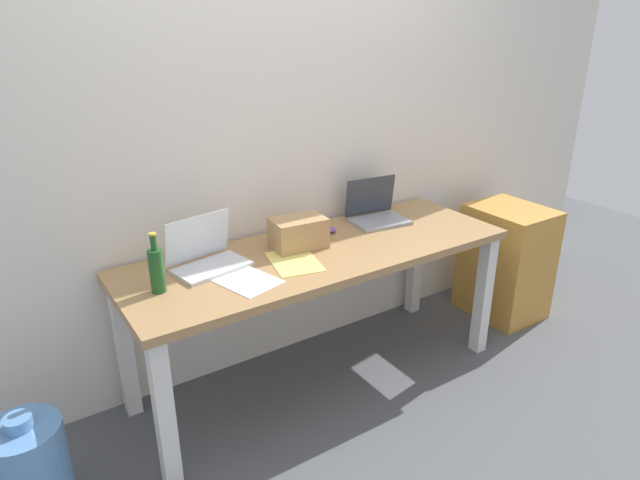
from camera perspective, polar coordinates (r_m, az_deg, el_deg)
The scene contains 12 objects.
ground_plane at distance 3.07m, azimuth 0.00°, elevation -13.99°, with size 8.00×8.00×0.00m, color #515459.
back_wall at distance 2.87m, azimuth -4.52°, elevation 11.80°, with size 5.20×0.08×2.60m, color silver.
desk at distance 2.74m, azimuth 0.00°, elevation -2.87°, with size 1.96×0.68×0.75m.
laptop_left at distance 2.54m, azimuth -11.67°, elevation -1.63°, with size 0.36×0.28×0.23m.
laptop_right at distance 3.08m, azimuth 5.83°, elevation 2.89°, with size 0.33×0.27×0.23m.
beer_bottle at distance 2.35m, azimuth -16.53°, elevation -2.91°, with size 0.06×0.06×0.26m.
computer_mouse at distance 2.91m, azimuth 0.78°, elevation 1.13°, with size 0.06×0.10×0.03m, color #724799.
cardboard_box at distance 2.70m, azimuth -2.23°, elevation 0.73°, with size 0.26×0.17×0.15m, color tan.
paper_yellow_folder at distance 2.57m, azimuth -2.66°, elevation -2.23°, with size 0.21×0.30×0.00m, color #F4E06B.
paper_sheet_front_left at distance 2.41m, azimuth -7.78°, elevation -4.09°, with size 0.21×0.30×0.00m, color white.
water_cooler_jug at distance 2.53m, azimuth -27.80°, elevation -20.31°, with size 0.29×0.29×0.46m.
filing_cabinet at distance 3.72m, azimuth 18.65°, elevation -2.10°, with size 0.40×0.48×0.72m, color #C68938.
Camera 1 is at (-1.37, -2.07, 1.81)m, focal length 30.93 mm.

